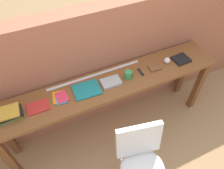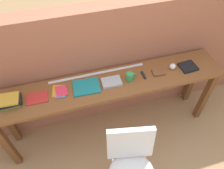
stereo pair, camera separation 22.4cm
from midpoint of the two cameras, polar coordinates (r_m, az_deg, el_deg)
The scene contains 15 objects.
ground_plane at distance 2.87m, azimuth 3.76°, elevation -15.89°, with size 40.00×40.00×0.00m, color tan.
brick_wall_back at distance 2.58m, azimuth 0.09°, elevation 4.37°, with size 6.00×0.20×1.57m, color #9E5B42.
sideboard at distance 2.39m, azimuth 2.35°, elevation -1.84°, with size 2.50×0.44×0.88m.
chair_white_moulded at distance 2.22m, azimuth 8.06°, elevation -19.83°, with size 0.52×0.53×0.89m.
book_stack_leftmost at distance 2.25m, azimuth -22.80°, elevation -4.28°, with size 0.23×0.17×0.08m.
magazine_cycling at distance 2.23m, azimuth -16.28°, elevation -3.59°, with size 0.21×0.14×0.01m, color red.
pamphlet_pile_colourful at distance 2.24m, azimuth -10.70°, elevation -1.93°, with size 0.16×0.19×0.01m.
book_open_centre at distance 2.24m, azimuth -3.89°, elevation -0.74°, with size 0.27×0.22×0.02m, color #19757A.
book_grey_hardcover at distance 2.27m, azimuth 2.69°, elevation 0.51°, with size 0.21×0.14×0.03m, color #9E9EA3.
mug at distance 2.30m, azimuth 7.50°, elevation 1.93°, with size 0.11×0.08×0.09m.
multitool_folded at distance 2.39m, azimuth 10.90°, elevation 2.28°, with size 0.02×0.11×0.02m, color black.
leather_journal_brown at distance 2.45m, azimuth 14.63°, elevation 2.96°, with size 0.13×0.10×0.02m, color brown.
sports_ball_small at distance 2.53m, azimuth 18.03°, elevation 4.37°, with size 0.07×0.07×0.07m, color silver.
book_repair_rightmost at distance 2.62m, azimuth 21.60°, elevation 4.24°, with size 0.18×0.16×0.02m, color black.
ruler_metal_back_edge at distance 2.38m, azimuth -1.18°, elevation 2.84°, with size 1.06×0.03×0.00m, color silver.
Camera 2 is at (-0.41, -1.19, 2.58)m, focal length 35.00 mm.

